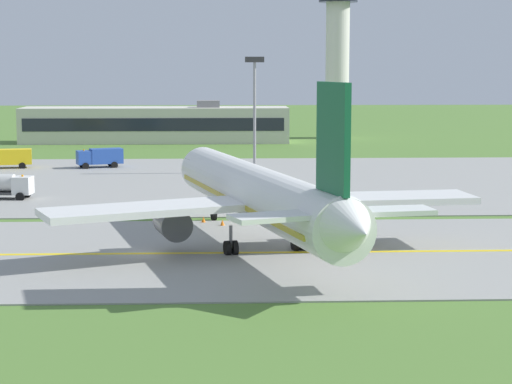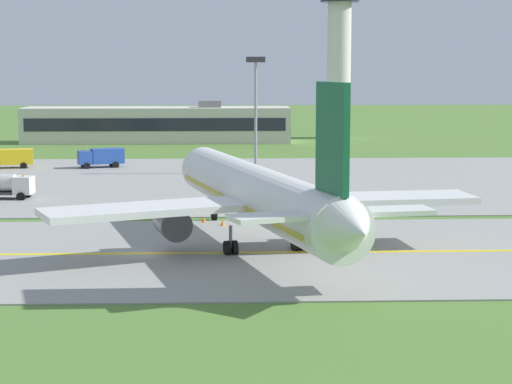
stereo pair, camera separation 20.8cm
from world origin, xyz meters
name	(u,v)px [view 1 (the left image)]	position (x,y,z in m)	size (l,w,h in m)	color
ground_plane	(153,255)	(0.00, 0.00, 0.00)	(500.00, 500.00, 0.00)	#517A33
taxiway_strip	(153,254)	(0.00, 0.00, 0.05)	(240.00, 28.00, 0.10)	gray
apron_pad	(263,181)	(10.00, 42.00, 0.05)	(140.00, 52.00, 0.10)	gray
taxiway_centreline	(153,253)	(0.00, 0.00, 0.11)	(220.00, 0.60, 0.01)	yellow
airplane_lead	(259,195)	(7.81, 1.61, 4.13)	(32.01, 39.11, 12.70)	white
service_truck_baggage	(3,185)	(-17.27, 28.21, 1.53)	(6.18, 2.82, 2.65)	silver
service_truck_fuel	(100,157)	(-11.04, 56.94, 1.53)	(6.34, 3.90, 2.60)	#264CA5
service_truck_pushback	(9,157)	(-23.03, 56.67, 1.53)	(6.28, 3.23, 2.60)	yellow
terminal_building	(156,125)	(-6.38, 98.13, 3.14)	(47.09, 9.18, 7.43)	beige
control_tower	(338,42)	(27.04, 106.67, 18.00)	(7.60, 7.60, 30.19)	silver
apron_light_mast	(255,100)	(9.35, 49.98, 9.33)	(2.40, 0.50, 14.70)	gray
traffic_cone_near_edge	(203,220)	(3.47, 13.19, 0.30)	(0.44, 0.44, 0.60)	orange
traffic_cone_mid_edge	(222,223)	(5.11, 11.56, 0.30)	(0.44, 0.44, 0.60)	orange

